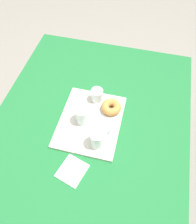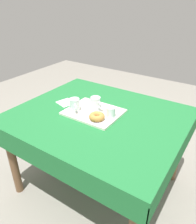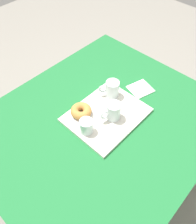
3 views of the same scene
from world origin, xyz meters
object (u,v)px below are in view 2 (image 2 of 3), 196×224
Objects in this scene: serving_tray at (93,112)px; sugar_donut_left at (97,116)px; water_glass_near at (111,112)px; donut_plate_left at (97,120)px; tea_mug_left at (96,104)px; paper_napkin at (66,103)px; tea_mug_right at (75,105)px; dining_table at (98,125)px.

sugar_donut_left is at bearing 135.42° from serving_tray.
donut_plate_left is at bearing 59.30° from water_glass_near.
water_glass_near is at bearing 165.81° from tea_mug_left.
tea_mug_left is at bearing -81.60° from serving_tray.
paper_napkin is at bearing -15.72° from donut_plate_left.
tea_mug_left is 0.88× the size of paper_napkin.
tea_mug_right is (0.12, 0.07, 0.05)m from serving_tray.
water_glass_near is 0.11m from sugar_donut_left.
paper_napkin is at bearing -26.98° from tea_mug_right.
water_glass_near is at bearing -179.67° from serving_tray.
tea_mug_left is 0.16m from water_glass_near.
water_glass_near reaches higher than paper_napkin.
water_glass_near reaches higher than serving_tray.
tea_mug_right is (0.16, 0.07, 0.16)m from dining_table.
paper_napkin reaches higher than dining_table.
water_glass_near is at bearing 179.51° from dining_table.
paper_napkin is at bearing 5.21° from tea_mug_left.
water_glass_near is at bearing 178.20° from paper_napkin.
tea_mug_right is 0.76× the size of paper_napkin.
tea_mug_right is 0.22m from sugar_donut_left.
tea_mug_right is 0.88× the size of sugar_donut_left.
dining_table is at bearing -61.13° from sugar_donut_left.
tea_mug_right is (0.12, 0.11, 0.00)m from tea_mug_left.
tea_mug_left is at bearing -38.74° from dining_table.
tea_mug_right reaches higher than dining_table.
sugar_donut_left is (-0.22, 0.02, -0.02)m from tea_mug_right.
dining_table is 9.69× the size of paper_napkin.
serving_tray is at bearing -44.58° from donut_plate_left.
tea_mug_left reaches higher than serving_tray.
dining_table is 11.03× the size of tea_mug_left.
dining_table is at bearing 177.77° from paper_napkin.
water_glass_near is (-0.11, 0.00, 0.15)m from dining_table.
tea_mug_left is 1.02× the size of sugar_donut_left.
serving_tray is 3.64× the size of sugar_donut_left.
donut_plate_left is (-0.05, 0.09, 0.11)m from dining_table.
paper_napkin is (0.29, -0.01, -0.01)m from serving_tray.
dining_table is 16.24× the size of water_glass_near.
sugar_donut_left is (-0.10, 0.13, -0.02)m from tea_mug_left.
dining_table is at bearing -0.49° from water_glass_near.
sugar_donut_left is (-0.05, 0.09, 0.14)m from dining_table.
serving_tray is at bearing 0.33° from water_glass_near.
paper_napkin is at bearing -1.80° from water_glass_near.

